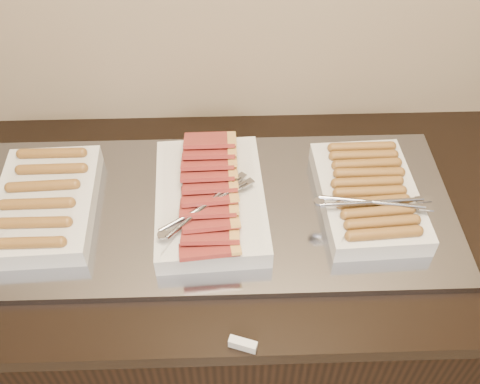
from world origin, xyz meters
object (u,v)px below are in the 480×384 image
object	(u,v)px
dish_left	(45,202)
dish_center	(210,198)
counter	(212,307)
warming_tray	(207,209)
dish_right	(369,195)

from	to	relation	value
dish_left	dish_center	world-z (taller)	dish_center
counter	warming_tray	xyz separation A→B (m)	(0.00, 0.00, 0.46)
dish_left	warming_tray	bearing A→B (deg)	-2.21
counter	dish_center	size ratio (longest dim) A/B	5.04
counter	warming_tray	distance (m)	0.46
counter	warming_tray	world-z (taller)	warming_tray
dish_right	counter	bearing A→B (deg)	177.01
warming_tray	dish_center	xyz separation A→B (m)	(0.01, -0.00, 0.04)
counter	dish_center	xyz separation A→B (m)	(0.01, -0.00, 0.50)
dish_left	dish_right	bearing A→B (deg)	-2.51
dish_left	dish_right	world-z (taller)	dish_right
warming_tray	dish_right	size ratio (longest dim) A/B	3.42
warming_tray	dish_center	world-z (taller)	dish_center
dish_center	counter	bearing A→B (deg)	161.85
dish_left	dish_center	distance (m)	0.39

